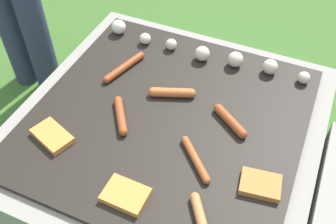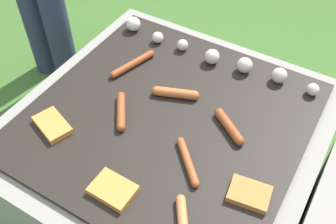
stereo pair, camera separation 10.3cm
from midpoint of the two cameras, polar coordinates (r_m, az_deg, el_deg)
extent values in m
plane|color=#3D6628|center=(1.59, 1.89, -11.27)|extent=(14.00, 14.00, 0.00)
cube|color=gray|center=(1.41, 2.10, -6.87)|extent=(0.94, 0.94, 0.41)
cube|color=black|center=(1.25, 2.36, -1.02)|extent=(0.83, 0.83, 0.02)
cylinder|color=#2D334C|center=(1.93, -17.97, 15.08)|extent=(0.11, 0.11, 0.79)
cylinder|color=#2D334C|center=(1.84, -14.79, 14.16)|extent=(0.11, 0.11, 0.79)
cylinder|color=#93421E|center=(1.24, -4.48, 0.02)|extent=(0.10, 0.13, 0.03)
sphere|color=#93421E|center=(1.19, -4.40, -2.36)|extent=(0.03, 0.03, 0.03)
sphere|color=#93421E|center=(1.29, -4.56, 2.23)|extent=(0.03, 0.03, 0.03)
cylinder|color=#A34C23|center=(1.12, 5.53, -7.28)|extent=(0.12, 0.12, 0.02)
sphere|color=#A34C23|center=(1.08, 6.77, -10.43)|extent=(0.02, 0.02, 0.02)
sphere|color=#A34C23|center=(1.16, 4.40, -4.36)|extent=(0.02, 0.02, 0.02)
cylinder|color=#93421E|center=(1.21, 11.27, -2.18)|extent=(0.12, 0.09, 0.03)
sphere|color=#93421E|center=(1.25, 9.80, -0.22)|extent=(0.03, 0.03, 0.03)
sphere|color=#93421E|center=(1.18, 12.83, -4.23)|extent=(0.03, 0.03, 0.03)
sphere|color=#C6753D|center=(1.05, 4.73, -12.69)|extent=(0.03, 0.03, 0.03)
cylinder|color=#B7602D|center=(1.29, 3.37, 2.66)|extent=(0.13, 0.07, 0.03)
sphere|color=#B7602D|center=(1.29, 6.15, 2.32)|extent=(0.03, 0.03, 0.03)
sphere|color=#B7602D|center=(1.30, 0.61, 2.99)|extent=(0.03, 0.03, 0.03)
cylinder|color=#93421E|center=(1.40, -3.06, 6.90)|extent=(0.07, 0.17, 0.03)
sphere|color=#93421E|center=(1.37, -5.81, 5.29)|extent=(0.03, 0.03, 0.03)
sphere|color=#93421E|center=(1.45, -0.46, 8.40)|extent=(0.03, 0.03, 0.03)
cube|color=#B27033|center=(1.09, 14.45, -11.57)|extent=(0.12, 0.10, 0.02)
cube|color=#D18438|center=(1.07, -5.22, -11.31)|extent=(0.12, 0.09, 0.02)
cube|color=#D18438|center=(1.24, -14.17, -1.95)|extent=(0.14, 0.11, 0.02)
sphere|color=silver|center=(1.57, -3.15, 12.58)|extent=(0.06, 0.06, 0.06)
sphere|color=beige|center=(1.51, 0.47, 10.70)|extent=(0.04, 0.04, 0.04)
sphere|color=beige|center=(1.48, 4.15, 9.60)|extent=(0.04, 0.04, 0.04)
sphere|color=beige|center=(1.43, 8.35, 7.93)|extent=(0.05, 0.05, 0.05)
sphere|color=beige|center=(1.41, 13.14, 6.55)|extent=(0.06, 0.06, 0.06)
sphere|color=beige|center=(1.40, 17.90, 4.99)|extent=(0.05, 0.05, 0.05)
sphere|color=beige|center=(1.40, 22.28, 2.96)|extent=(0.04, 0.04, 0.04)
camera|label=1|loc=(0.05, -87.59, 2.59)|focal=42.00mm
camera|label=2|loc=(0.05, 92.41, -2.59)|focal=42.00mm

